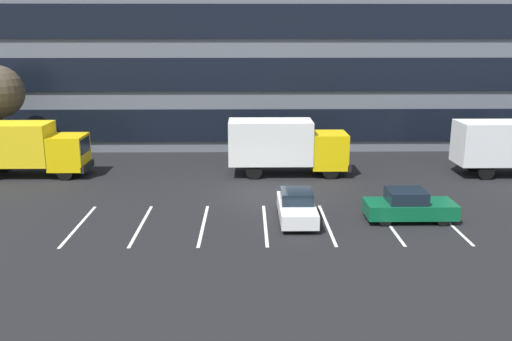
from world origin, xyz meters
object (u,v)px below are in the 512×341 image
object	(u,v)px
box_truck_yellow	(285,144)
sedan_white	(297,207)
box_truck_yellow_all	(25,147)
sedan_forest	(409,206)

from	to	relation	value
box_truck_yellow	sedan_white	distance (m)	8.37
box_truck_yellow_all	sedan_white	bearing A→B (deg)	-27.82
box_truck_yellow	box_truck_yellow_all	bearing A→B (deg)	-179.68
box_truck_yellow	sedan_forest	world-z (taller)	box_truck_yellow
box_truck_yellow	sedan_forest	xyz separation A→B (m)	(5.13, -8.36, -1.20)
box_truck_yellow	sedan_white	bearing A→B (deg)	-90.21
box_truck_yellow_all	sedan_forest	bearing A→B (deg)	-21.82
box_truck_yellow_all	sedan_white	world-z (taller)	box_truck_yellow_all
sedan_forest	box_truck_yellow_all	bearing A→B (deg)	158.18
box_truck_yellow_all	sedan_white	xyz separation A→B (m)	(15.53, -8.19, -1.17)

